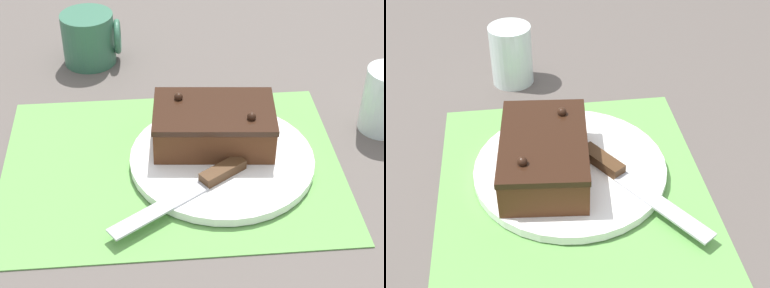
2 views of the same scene
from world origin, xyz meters
TOP-DOWN VIEW (x-y plane):
  - ground_plane at (0.00, 0.00)m, footprint 3.00×3.00m
  - placemat_woven at (0.00, 0.00)m, footprint 0.46×0.34m
  - cake_plate at (0.07, 0.00)m, footprint 0.25×0.25m
  - chocolate_cake at (0.06, 0.03)m, footprint 0.17×0.12m
  - serving_knife at (0.04, -0.06)m, footprint 0.18×0.14m
  - drinking_glass at (0.31, 0.07)m, footprint 0.07×0.07m

SIDE VIEW (x-z plane):
  - ground_plane at x=0.00m, z-range 0.00..0.00m
  - placemat_woven at x=0.00m, z-range 0.00..0.00m
  - cake_plate at x=0.07m, z-range 0.00..0.02m
  - serving_knife at x=0.04m, z-range 0.01..0.03m
  - chocolate_cake at x=0.06m, z-range 0.01..0.08m
  - drinking_glass at x=0.31m, z-range 0.00..0.10m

